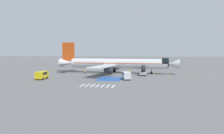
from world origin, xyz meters
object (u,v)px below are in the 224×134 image
(baggage_cart, at_px, (106,74))
(fuel_tanker, at_px, (108,64))
(ground_crew_0, at_px, (85,71))
(airliner, at_px, (115,63))
(service_van_1, at_px, (126,75))
(ground_crew_1, at_px, (129,72))
(service_van_0, at_px, (42,75))
(boarding_stairs_forward, at_px, (143,72))
(traffic_cone_0, at_px, (171,76))
(traffic_cone_2, at_px, (126,74))
(traffic_cone_1, at_px, (154,74))

(baggage_cart, bearing_deg, fuel_tanker, 90.11)
(ground_crew_0, bearing_deg, airliner, 133.84)
(service_van_1, bearing_deg, ground_crew_1, 75.19)
(service_van_1, bearing_deg, service_van_0, 173.69)
(boarding_stairs_forward, relative_size, fuel_tanker, 0.60)
(service_van_1, xyz_separation_m, ground_crew_1, (-0.10, 9.79, -0.21))
(boarding_stairs_forward, height_order, traffic_cone_0, boarding_stairs_forward)
(ground_crew_0, height_order, traffic_cone_0, ground_crew_0)
(service_van_1, distance_m, baggage_cart, 12.02)
(fuel_tanker, height_order, traffic_cone_2, fuel_tanker)
(airliner, xyz_separation_m, ground_crew_1, (5.46, -4.99, -2.50))
(baggage_cart, bearing_deg, ground_crew_1, -5.72)
(ground_crew_1, height_order, traffic_cone_1, ground_crew_1)
(boarding_stairs_forward, distance_m, ground_crew_0, 20.26)
(service_van_1, relative_size, ground_crew_1, 2.55)
(baggage_cart, height_order, traffic_cone_2, baggage_cart)
(traffic_cone_1, bearing_deg, boarding_stairs_forward, -154.35)
(service_van_0, relative_size, ground_crew_0, 2.88)
(service_van_0, bearing_deg, ground_crew_1, 24.27)
(baggage_cart, xyz_separation_m, traffic_cone_2, (6.47, 0.86, 0.07))
(service_van_0, height_order, service_van_1, service_van_0)
(airliner, bearing_deg, traffic_cone_1, 79.95)
(airliner, xyz_separation_m, traffic_cone_1, (13.77, -3.00, -3.26))
(traffic_cone_0, bearing_deg, ground_crew_0, 172.05)
(traffic_cone_0, distance_m, traffic_cone_2, 14.49)
(service_van_1, bearing_deg, traffic_cone_1, 39.71)
(airliner, bearing_deg, traffic_cone_0, 67.34)
(ground_crew_0, bearing_deg, ground_crew_1, 107.94)
(fuel_tanker, xyz_separation_m, ground_crew_0, (-2.88, -25.78, -0.97))
(airliner, xyz_separation_m, fuel_tanker, (-7.21, 21.24, -1.66))
(service_van_0, relative_size, ground_crew_1, 2.55)
(fuel_tanker, relative_size, service_van_1, 1.92)
(airliner, distance_m, boarding_stairs_forward, 11.50)
(service_van_1, height_order, baggage_cart, service_van_1)
(fuel_tanker, height_order, ground_crew_1, fuel_tanker)
(ground_crew_0, relative_size, traffic_cone_2, 2.46)
(airliner, height_order, fuel_tanker, airliner)
(ground_crew_1, bearing_deg, fuel_tanker, 173.34)
(baggage_cart, distance_m, traffic_cone_0, 20.68)
(fuel_tanker, distance_m, traffic_cone_1, 32.10)
(fuel_tanker, height_order, baggage_cart, fuel_tanker)
(ground_crew_1, relative_size, traffic_cone_1, 3.15)
(service_van_1, bearing_deg, ground_crew_0, 131.38)
(fuel_tanker, bearing_deg, traffic_cone_1, -58.41)
(boarding_stairs_forward, bearing_deg, airliner, 157.33)
(fuel_tanker, bearing_deg, boarding_stairs_forward, -65.49)
(ground_crew_1, bearing_deg, baggage_cart, -117.63)
(boarding_stairs_forward, bearing_deg, ground_crew_1, -174.55)
(fuel_tanker, height_order, service_van_1, fuel_tanker)
(ground_crew_0, xyz_separation_m, ground_crew_1, (15.54, -0.45, 0.13))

